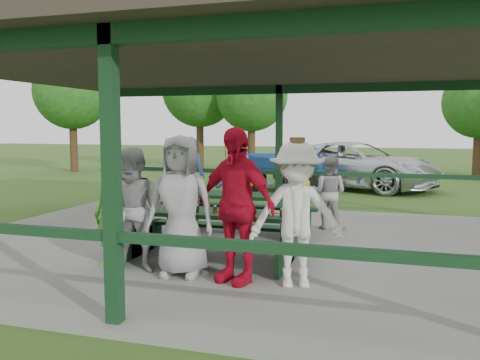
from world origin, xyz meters
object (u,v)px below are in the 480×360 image
(contestant_grey_mid, at_px, (181,206))
(spectator_grey, at_px, (329,193))
(spectator_blue, at_px, (191,177))
(spectator_lblue, at_px, (241,188))
(contestant_green, at_px, (110,215))
(contestant_red, at_px, (235,205))
(farm_trailer, at_px, (280,172))
(contestant_white_fedora, at_px, (296,214))
(picnic_table_far, at_px, (241,208))
(picnic_table_near, at_px, (211,229))
(pickup_truck, at_px, (355,165))
(contestant_grey_left, at_px, (136,210))

(contestant_grey_mid, relative_size, spectator_grey, 1.33)
(spectator_blue, bearing_deg, spectator_lblue, 161.09)
(contestant_green, distance_m, spectator_lblue, 3.72)
(contestant_red, bearing_deg, farm_trailer, 119.41)
(contestant_grey_mid, height_order, spectator_blue, contestant_grey_mid)
(contestant_white_fedora, bearing_deg, spectator_grey, 75.13)
(picnic_table_far, distance_m, contestant_grey_mid, 2.90)
(contestant_grey_mid, xyz_separation_m, contestant_white_fedora, (1.57, 0.00, -0.04))
(contestant_grey_mid, distance_m, farm_trailer, 10.12)
(picnic_table_near, xyz_separation_m, spectator_lblue, (-0.40, 2.86, 0.27))
(picnic_table_far, distance_m, pickup_truck, 8.75)
(contestant_green, xyz_separation_m, spectator_lblue, (0.84, 3.63, -0.00))
(pickup_truck, relative_size, farm_trailer, 1.54)
(picnic_table_far, relative_size, spectator_blue, 1.53)
(contestant_green, xyz_separation_m, spectator_blue, (-0.48, 4.16, 0.14))
(picnic_table_near, height_order, contestant_grey_left, contestant_grey_left)
(contestant_red, xyz_separation_m, pickup_truck, (0.63, 11.53, -0.31))
(contestant_grey_mid, distance_m, contestant_white_fedora, 1.57)
(contestant_white_fedora, xyz_separation_m, pickup_truck, (-0.16, 11.49, -0.22))
(contestant_green, relative_size, spectator_grey, 1.05)
(picnic_table_near, xyz_separation_m, contestant_green, (-1.24, -0.77, 0.27))
(farm_trailer, bearing_deg, contestant_white_fedora, -85.10)
(spectator_grey, bearing_deg, contestant_white_fedora, 101.17)
(picnic_table_near, height_order, spectator_grey, spectator_grey)
(contestant_white_fedora, bearing_deg, picnic_table_near, 133.70)
(contestant_green, bearing_deg, spectator_grey, 65.59)
(contestant_green, relative_size, pickup_truck, 0.26)
(picnic_table_near, relative_size, picnic_table_far, 0.99)
(contestant_grey_left, relative_size, farm_trailer, 0.46)
(contestant_grey_mid, distance_m, pickup_truck, 11.58)
(contestant_red, height_order, contestant_white_fedora, contestant_red)
(contestant_grey_left, relative_size, contestant_red, 0.86)
(contestant_red, height_order, spectator_blue, contestant_red)
(contestant_green, bearing_deg, picnic_table_far, 79.41)
(contestant_white_fedora, height_order, farm_trailer, contestant_white_fedora)
(contestant_green, height_order, spectator_grey, contestant_green)
(picnic_table_near, distance_m, farm_trailer, 9.26)
(spectator_grey, bearing_deg, picnic_table_far, 40.67)
(picnic_table_far, height_order, spectator_grey, spectator_grey)
(spectator_blue, bearing_deg, contestant_grey_left, 105.69)
(farm_trailer, bearing_deg, spectator_lblue, -93.49)
(contestant_grey_left, distance_m, farm_trailer, 10.10)
(contestant_grey_left, xyz_separation_m, contestant_red, (1.44, -0.02, 0.14))
(contestant_grey_left, xyz_separation_m, pickup_truck, (2.07, 11.51, -0.17))
(contestant_white_fedora, xyz_separation_m, farm_trailer, (-2.47, 10.07, -0.37))
(contestant_white_fedora, bearing_deg, contestant_grey_mid, 164.15)
(contestant_grey_left, relative_size, spectator_grey, 1.20)
(contestant_red, bearing_deg, spectator_lblue, 125.99)
(contestant_green, bearing_deg, farm_trailer, 99.99)
(contestant_white_fedora, distance_m, pickup_truck, 11.49)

